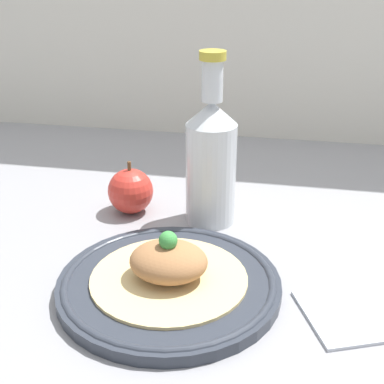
{
  "coord_description": "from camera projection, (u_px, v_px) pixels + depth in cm",
  "views": [
    {
      "loc": [
        4.33,
        -59.84,
        37.48
      ],
      "look_at": [
        -7.62,
        1.93,
        8.83
      ],
      "focal_mm": 50.0,
      "sensor_mm": 36.0,
      "label": 1
    }
  ],
  "objects": [
    {
      "name": "plated_food",
      "position": [
        169.0,
        266.0,
        0.63
      ],
      "size": [
        18.83,
        18.83,
        6.49
      ],
      "color": "#D6BC7F",
      "rests_on": "plate"
    },
    {
      "name": "cider_bottle",
      "position": [
        211.0,
        158.0,
        0.77
      ],
      "size": [
        7.37,
        7.37,
        25.24
      ],
      "color": "silver",
      "rests_on": "ground_plane"
    },
    {
      "name": "ground_plane",
      "position": [
        246.0,
        277.0,
        0.71
      ],
      "size": [
        180.0,
        110.0,
        4.0
      ],
      "primitive_type": "cube",
      "color": "gray"
    },
    {
      "name": "napkin",
      "position": [
        376.0,
        309.0,
        0.6
      ],
      "size": [
        18.95,
        15.72,
        0.8
      ],
      "color": "#B7BCC6",
      "rests_on": "ground_plane"
    },
    {
      "name": "plate",
      "position": [
        169.0,
        283.0,
        0.64
      ],
      "size": [
        26.83,
        26.83,
        1.8
      ],
      "color": "#2D333D",
      "rests_on": "ground_plane"
    },
    {
      "name": "apple",
      "position": [
        131.0,
        191.0,
        0.82
      ],
      "size": [
        7.02,
        7.02,
        8.36
      ],
      "color": "red",
      "rests_on": "ground_plane"
    }
  ]
}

